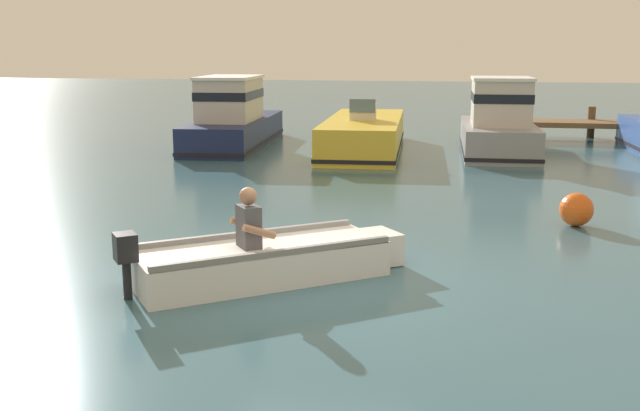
# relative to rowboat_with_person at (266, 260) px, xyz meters

# --- Properties ---
(ground_plane) EXTENTS (120.00, 120.00, 0.00)m
(ground_plane) POSITION_rel_rowboat_with_person_xyz_m (0.64, 0.06, -0.25)
(ground_plane) COLOR #386070
(rowboat_with_person) EXTENTS (3.27, 2.81, 1.19)m
(rowboat_with_person) POSITION_rel_rowboat_with_person_xyz_m (0.00, 0.00, 0.00)
(rowboat_with_person) COLOR white
(rowboat_with_person) RESTS_ON ground
(moored_boat_navy) EXTENTS (2.45, 6.41, 2.08)m
(moored_boat_navy) POSITION_rel_rowboat_with_person_xyz_m (-4.41, 12.34, 0.51)
(moored_boat_navy) COLOR #19234C
(moored_boat_navy) RESTS_ON ground
(moored_boat_yellow) EXTENTS (2.45, 6.75, 1.51)m
(moored_boat_yellow) POSITION_rel_rowboat_with_person_xyz_m (-0.48, 12.13, 0.19)
(moored_boat_yellow) COLOR gold
(moored_boat_yellow) RESTS_ON ground
(moored_boat_grey) EXTENTS (2.12, 4.85, 2.11)m
(moored_boat_grey) POSITION_rel_rowboat_with_person_xyz_m (3.22, 12.17, 0.52)
(moored_boat_grey) COLOR gray
(moored_boat_grey) RESTS_ON ground
(mooring_buoy) EXTENTS (0.54, 0.54, 0.54)m
(mooring_buoy) POSITION_rel_rowboat_with_person_xyz_m (4.19, 3.76, 0.02)
(mooring_buoy) COLOR #E55919
(mooring_buoy) RESTS_ON ground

